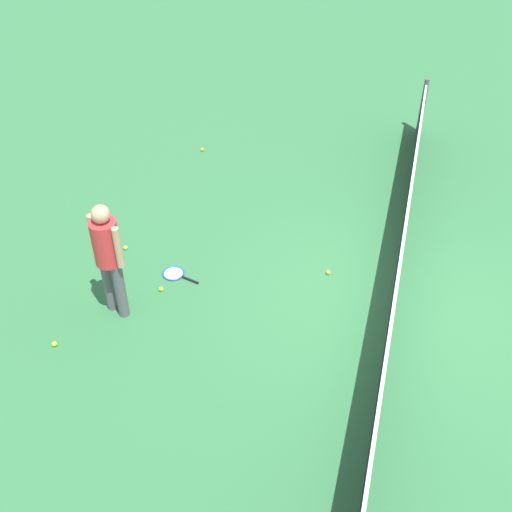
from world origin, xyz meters
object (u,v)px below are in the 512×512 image
Objects in this scene: tennis_racket_near_player at (175,274)px; tennis_ball_near_player at (161,289)px; tennis_ball_stray_left at (126,248)px; tennis_ball_by_net at (202,149)px; player_near_side at (108,252)px; tennis_ball_baseline at (54,344)px; tennis_ball_midcourt at (328,272)px.

tennis_racket_near_player is 9.19× the size of tennis_ball_near_player.
tennis_ball_by_net is at bearing 176.85° from tennis_ball_stray_left.
player_near_side reaches higher than tennis_ball_baseline.
tennis_ball_near_player is 3.82m from tennis_ball_by_net.
tennis_racket_near_player is 1.94m from tennis_ball_baseline.
player_near_side is at bearing 3.79° from tennis_ball_by_net.
player_near_side is 1.41m from tennis_racket_near_player.
tennis_racket_near_player is at bearing 149.70° from tennis_ball_baseline.
tennis_ball_baseline is at bearing -1.78° from tennis_ball_stray_left.
tennis_ball_baseline is (0.79, -0.51, -0.98)m from player_near_side.
player_near_side is at bearing -60.34° from tennis_ball_midcourt.
player_near_side is at bearing -38.18° from tennis_ball_near_player.
tennis_ball_by_net is at bearing 177.40° from tennis_ball_baseline.
tennis_racket_near_player is at bearing 152.14° from player_near_side.
tennis_ball_stray_left is (-0.72, -0.85, 0.00)m from tennis_ball_near_player.
tennis_ball_stray_left is (3.04, -0.17, 0.00)m from tennis_ball_by_net.
player_near_side is at bearing 147.12° from tennis_ball_baseline.
tennis_ball_stray_left reaches higher than tennis_racket_near_player.
tennis_ball_stray_left is at bearing 178.22° from tennis_ball_baseline.
player_near_side reaches higher than tennis_ball_stray_left.
tennis_ball_stray_left is at bearing -85.51° from tennis_ball_midcourt.
tennis_ball_stray_left is (0.24, -3.02, 0.00)m from tennis_ball_midcourt.
tennis_ball_baseline reaches higher than tennis_racket_near_player.
tennis_ball_midcourt is 3.82m from tennis_ball_baseline.
tennis_racket_near_player is 9.19× the size of tennis_ball_baseline.
tennis_ball_baseline is (1.67, -0.98, 0.02)m from tennis_racket_near_player.
player_near_side is 25.76× the size of tennis_ball_stray_left.
tennis_ball_by_net is 1.00× the size of tennis_ball_stray_left.
tennis_ball_baseline is 2.02m from tennis_ball_stray_left.
player_near_side is 1.63m from tennis_ball_stray_left.
tennis_ball_midcourt is at bearing 113.72° from tennis_ball_near_player.
player_near_side reaches higher than tennis_ball_by_net.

